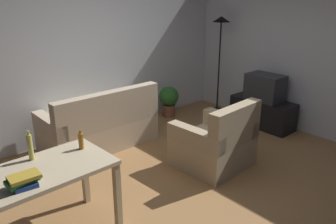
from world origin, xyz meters
TOP-DOWN VIEW (x-y plane):
  - ground_plane at (0.00, 0.00)m, footprint 5.20×4.40m
  - wall_rear at (0.00, 2.20)m, footprint 5.20×0.10m
  - wall_right at (2.60, 0.00)m, footprint 0.10×4.40m
  - couch at (-0.30, 1.59)m, footprint 1.66×0.84m
  - tv_stand at (2.25, 0.46)m, footprint 0.44×1.10m
  - tv at (2.25, 0.46)m, footprint 0.41×0.60m
  - torchiere_lamp at (2.25, 1.49)m, footprint 0.32×0.32m
  - desk at (-1.74, 0.09)m, footprint 1.22×0.74m
  - potted_plant at (1.34, 1.90)m, footprint 0.36×0.36m
  - armchair at (0.54, 0.02)m, footprint 0.95×0.90m
  - bottle_squat at (-1.75, 0.32)m, footprint 0.05×0.05m
  - bottle_amber at (-1.29, 0.23)m, footprint 0.05×0.05m
  - book_stack at (-1.98, -0.10)m, footprint 0.27×0.19m

SIDE VIEW (x-z plane):
  - ground_plane at x=0.00m, z-range -0.02..0.00m
  - tv_stand at x=2.25m, z-range 0.00..0.48m
  - couch at x=-0.30m, z-range -0.15..0.77m
  - armchair at x=0.54m, z-range -0.14..0.78m
  - potted_plant at x=1.34m, z-range 0.05..0.62m
  - desk at x=-1.74m, z-range 0.27..1.03m
  - tv at x=2.25m, z-range 0.48..0.92m
  - book_stack at x=-1.98m, z-range 0.76..0.87m
  - bottle_amber at x=-1.29m, z-range 0.74..0.95m
  - bottle_squat at x=-1.75m, z-range 0.74..1.04m
  - wall_rear at x=0.00m, z-range 0.00..2.70m
  - wall_right at x=2.60m, z-range 0.00..2.70m
  - torchiere_lamp at x=2.25m, z-range 0.51..2.32m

